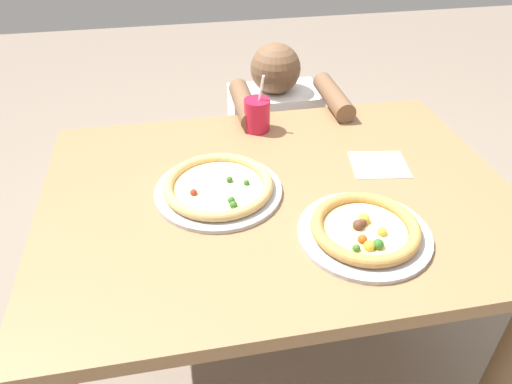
# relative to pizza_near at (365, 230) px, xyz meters

# --- Properties ---
(ground_plane) EXTENTS (8.00, 8.00, 0.00)m
(ground_plane) POSITION_rel_pizza_near_xyz_m (-0.16, 0.22, -0.77)
(ground_plane) COLOR gray
(dining_table) EXTENTS (1.28, 0.93, 0.75)m
(dining_table) POSITION_rel_pizza_near_xyz_m (-0.16, 0.22, -0.12)
(dining_table) COLOR #936D47
(dining_table) RESTS_ON ground
(pizza_near) EXTENTS (0.32, 0.32, 0.04)m
(pizza_near) POSITION_rel_pizza_near_xyz_m (0.00, 0.00, 0.00)
(pizza_near) COLOR #B7B7BC
(pizza_near) RESTS_ON dining_table
(pizza_far) EXTENTS (0.35, 0.35, 0.04)m
(pizza_far) POSITION_rel_pizza_near_xyz_m (-0.32, 0.24, -0.00)
(pizza_far) COLOR #B7B7BC
(pizza_far) RESTS_ON dining_table
(drink_cup_colored) EXTENTS (0.09, 0.09, 0.19)m
(drink_cup_colored) POSITION_rel_pizza_near_xyz_m (-0.16, 0.57, 0.03)
(drink_cup_colored) COLOR red
(drink_cup_colored) RESTS_ON dining_table
(paper_napkin) EXTENTS (0.18, 0.17, 0.00)m
(paper_napkin) POSITION_rel_pizza_near_xyz_m (0.16, 0.29, -0.02)
(paper_napkin) COLOR white
(paper_napkin) RESTS_ON dining_table
(diner_seated) EXTENTS (0.39, 0.51, 0.91)m
(diner_seated) POSITION_rel_pizza_near_xyz_m (-0.02, 0.91, -0.35)
(diner_seated) COLOR #333847
(diner_seated) RESTS_ON ground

